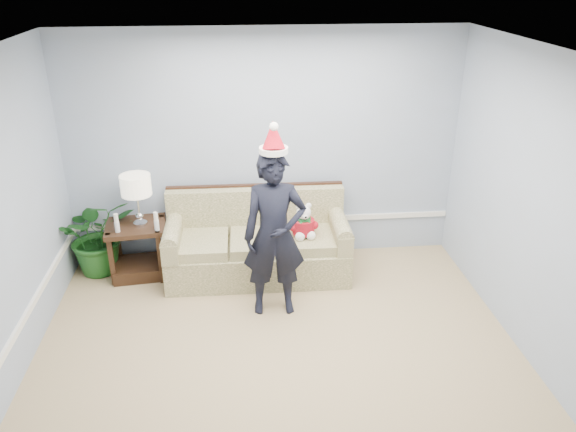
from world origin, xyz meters
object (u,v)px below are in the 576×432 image
(houseplant, at_px, (98,235))
(man, at_px, (275,235))
(side_table, at_px, (139,255))
(sofa, at_px, (257,245))
(teddy_bear, at_px, (303,224))
(table_lamp, at_px, (136,187))

(houseplant, bearing_deg, man, -26.97)
(side_table, bearing_deg, houseplant, 163.65)
(sofa, relative_size, teddy_bear, 5.11)
(man, relative_size, teddy_bear, 4.27)
(teddy_bear, bearing_deg, side_table, 166.99)
(man, bearing_deg, sofa, 100.43)
(sofa, bearing_deg, side_table, 177.93)
(table_lamp, distance_m, teddy_bear, 1.87)
(man, height_order, teddy_bear, man)
(man, bearing_deg, houseplant, 153.22)
(man, bearing_deg, side_table, 150.31)
(table_lamp, relative_size, houseplant, 0.64)
(table_lamp, relative_size, man, 0.34)
(sofa, distance_m, side_table, 1.36)
(table_lamp, bearing_deg, sofa, -2.68)
(sofa, distance_m, man, 0.96)
(houseplant, distance_m, teddy_bear, 2.35)
(side_table, relative_size, houseplant, 0.77)
(sofa, xyz_separation_m, teddy_bear, (0.51, -0.14, 0.31))
(sofa, relative_size, man, 1.20)
(houseplant, xyz_separation_m, teddy_bear, (2.32, -0.34, 0.19))
(side_table, distance_m, table_lamp, 0.84)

